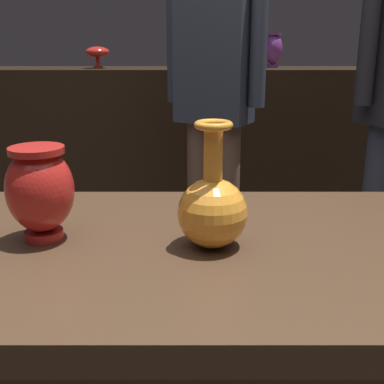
{
  "coord_description": "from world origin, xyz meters",
  "views": [
    {
      "loc": [
        0.03,
        -0.85,
        1.16
      ],
      "look_at": [
        0.03,
        -0.01,
        0.9
      ],
      "focal_mm": 46.89,
      "sensor_mm": 36.0,
      "label": 1
    }
  ],
  "objects_px": {
    "shelf_vase_left": "(96,53)",
    "vase_centerpiece": "(211,208)",
    "vase_tall_behind": "(39,190)",
    "shelf_vase_right": "(272,49)",
    "shelf_vase_center": "(185,50)",
    "visitor_center_back": "(213,87)"
  },
  "relations": [
    {
      "from": "shelf_vase_left",
      "to": "vase_centerpiece",
      "type": "bearing_deg",
      "value": -74.97
    },
    {
      "from": "vase_centerpiece",
      "to": "vase_tall_behind",
      "type": "relative_size",
      "value": 1.29
    },
    {
      "from": "vase_tall_behind",
      "to": "shelf_vase_left",
      "type": "xyz_separation_m",
      "value": [
        -0.28,
        2.16,
        0.18
      ]
    },
    {
      "from": "shelf_vase_right",
      "to": "vase_tall_behind",
      "type": "bearing_deg",
      "value": -108.73
    },
    {
      "from": "vase_centerpiece",
      "to": "vase_tall_behind",
      "type": "height_order",
      "value": "vase_centerpiece"
    },
    {
      "from": "shelf_vase_center",
      "to": "visitor_center_back",
      "type": "bearing_deg",
      "value": -81.14
    },
    {
      "from": "vase_centerpiece",
      "to": "shelf_vase_center",
      "type": "relative_size",
      "value": 1.24
    },
    {
      "from": "vase_centerpiece",
      "to": "shelf_vase_left",
      "type": "height_order",
      "value": "shelf_vase_left"
    },
    {
      "from": "vase_centerpiece",
      "to": "shelf_vase_center",
      "type": "distance_m",
      "value": 2.25
    },
    {
      "from": "shelf_vase_center",
      "to": "shelf_vase_left",
      "type": "bearing_deg",
      "value": -174.6
    },
    {
      "from": "shelf_vase_right",
      "to": "visitor_center_back",
      "type": "bearing_deg",
      "value": -113.89
    },
    {
      "from": "shelf_vase_center",
      "to": "shelf_vase_left",
      "type": "relative_size",
      "value": 1.31
    },
    {
      "from": "vase_centerpiece",
      "to": "shelf_vase_left",
      "type": "distance_m",
      "value": 2.28
    },
    {
      "from": "vase_centerpiece",
      "to": "shelf_vase_left",
      "type": "bearing_deg",
      "value": 105.03
    },
    {
      "from": "shelf_vase_center",
      "to": "visitor_center_back",
      "type": "distance_m",
      "value": 0.86
    },
    {
      "from": "vase_centerpiece",
      "to": "shelf_vase_left",
      "type": "xyz_separation_m",
      "value": [
        -0.59,
        2.19,
        0.21
      ]
    },
    {
      "from": "vase_centerpiece",
      "to": "shelf_vase_center",
      "type": "height_order",
      "value": "shelf_vase_center"
    },
    {
      "from": "vase_tall_behind",
      "to": "vase_centerpiece",
      "type": "bearing_deg",
      "value": -5.68
    },
    {
      "from": "shelf_vase_center",
      "to": "shelf_vase_right",
      "type": "height_order",
      "value": "shelf_vase_right"
    },
    {
      "from": "vase_centerpiece",
      "to": "vase_tall_behind",
      "type": "bearing_deg",
      "value": 174.32
    },
    {
      "from": "vase_tall_behind",
      "to": "shelf_vase_left",
      "type": "height_order",
      "value": "shelf_vase_left"
    },
    {
      "from": "vase_tall_behind",
      "to": "shelf_vase_center",
      "type": "bearing_deg",
      "value": 83.7
    }
  ]
}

